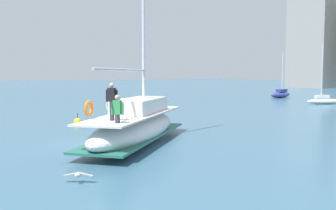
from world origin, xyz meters
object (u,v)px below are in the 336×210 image
object	(u,v)px
moored_sloop_near	(323,100)
seagull	(78,175)
mooring_buoy	(78,122)
main_sailboat	(136,125)
moored_cutter_right	(281,94)

from	to	relation	value
moored_sloop_near	seagull	bearing A→B (deg)	-71.39
seagull	mooring_buoy	world-z (taller)	mooring_buoy
main_sailboat	seagull	bearing A→B (deg)	-48.34
main_sailboat	seagull	size ratio (longest dim) A/B	16.92
main_sailboat	moored_cutter_right	bearing A→B (deg)	115.55
moored_sloop_near	mooring_buoy	size ratio (longest dim) A/B	7.88
main_sailboat	mooring_buoy	bearing A→B (deg)	175.13
main_sailboat	mooring_buoy	world-z (taller)	main_sailboat
moored_cutter_right	mooring_buoy	size ratio (longest dim) A/B	7.74
main_sailboat	seagull	distance (m)	6.98
moored_sloop_near	moored_cutter_right	size ratio (longest dim) A/B	1.02
moored_sloop_near	seagull	world-z (taller)	moored_sloop_near
main_sailboat	mooring_buoy	distance (m)	8.57
seagull	mooring_buoy	bearing A→B (deg)	155.73
moored_cutter_right	seagull	size ratio (longest dim) A/B	8.44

